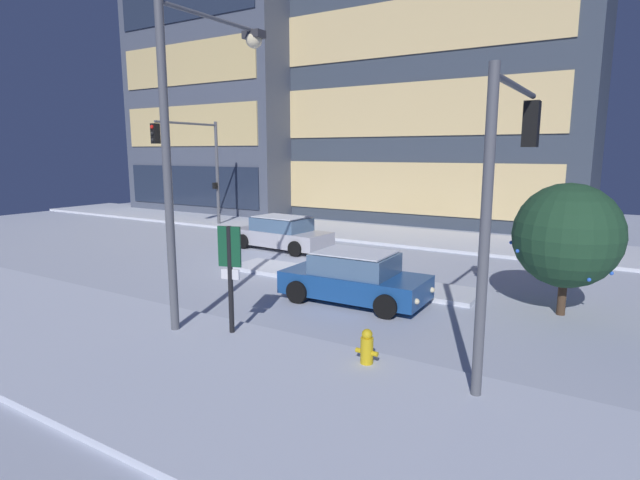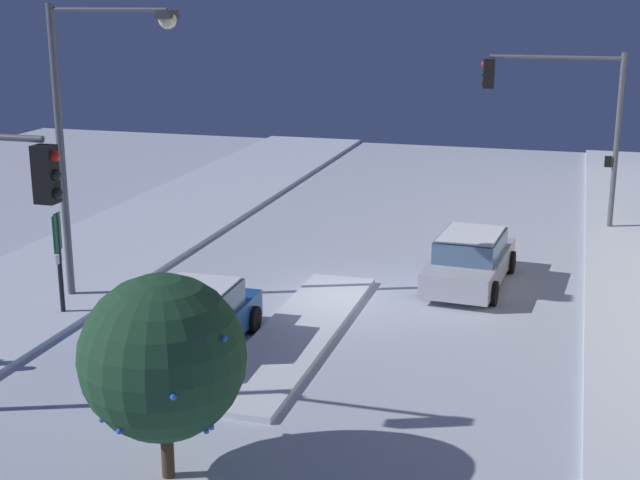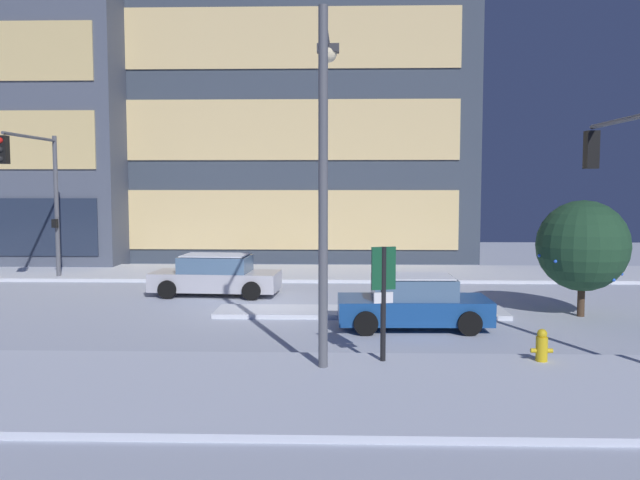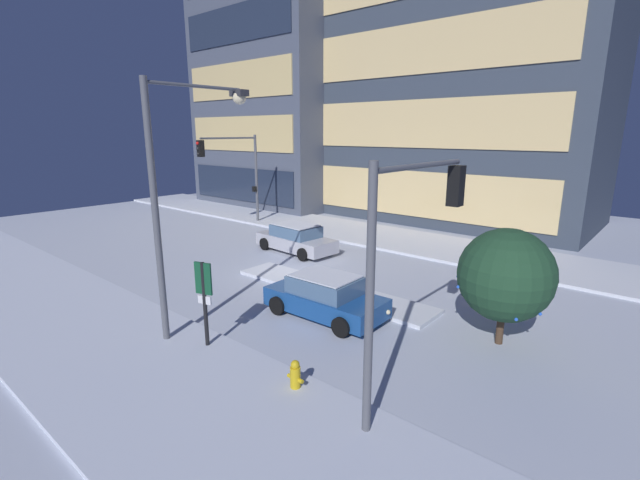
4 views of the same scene
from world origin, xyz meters
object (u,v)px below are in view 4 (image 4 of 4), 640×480
traffic_light_corner_near_right (413,238)px  parking_info_sign (204,295)px  car_near (325,297)px  fire_hydrant (295,377)px  decorated_tree_median (506,275)px  car_far (296,239)px  street_lamp_arched (183,174)px  traffic_light_corner_far_left (235,164)px

traffic_light_corner_near_right → parking_info_sign: traffic_light_corner_near_right is taller
car_near → fire_hydrant: bearing=-60.7°
car_near → decorated_tree_median: (5.32, 1.85, 1.46)m
car_far → fire_hydrant: car_far is taller
car_far → fire_hydrant: size_ratio=5.55×
car_far → traffic_light_corner_near_right: (11.21, -8.06, 3.30)m
fire_hydrant → parking_info_sign: (-3.50, -0.07, 1.30)m
decorated_tree_median → traffic_light_corner_near_right: bearing=-99.0°
traffic_light_corner_near_right → parking_info_sign: 6.36m
car_near → car_far: 8.56m
car_far → decorated_tree_median: size_ratio=1.34×
decorated_tree_median → fire_hydrant: bearing=-116.4°
parking_info_sign → street_lamp_arched: bearing=55.4°
car_near → traffic_light_corner_near_right: size_ratio=0.75×
car_near → parking_info_sign: parking_info_sign is taller
car_far → traffic_light_corner_near_right: size_ratio=0.83×
street_lamp_arched → car_far: bearing=25.3°
traffic_light_corner_far_left → decorated_tree_median: bearing=73.5°
street_lamp_arched → parking_info_sign: size_ratio=2.88×
street_lamp_arched → fire_hydrant: (4.80, -0.35, -4.63)m
street_lamp_arched → decorated_tree_median: bearing=-53.5°
street_lamp_arched → fire_hydrant: size_ratio=8.94×
car_near → street_lamp_arched: bearing=-124.5°
car_far → decorated_tree_median: (11.91, -3.62, 1.46)m
traffic_light_corner_far_left → traffic_light_corner_near_right: 21.25m
parking_info_sign → fire_hydrant: bearing=-105.4°
street_lamp_arched → decorated_tree_median: 9.94m
traffic_light_corner_far_left → fire_hydrant: bearing=54.7°
traffic_light_corner_far_left → fire_hydrant: 20.47m
traffic_light_corner_far_left → parking_info_sign: bearing=47.9°
fire_hydrant → decorated_tree_median: (2.93, 5.89, 1.76)m
traffic_light_corner_near_right → fire_hydrant: size_ratio=6.68×
traffic_light_corner_near_right → decorated_tree_median: size_ratio=1.61×
car_near → parking_info_sign: bearing=-106.4°
car_near → street_lamp_arched: (-2.41, -3.69, 4.34)m
fire_hydrant → decorated_tree_median: size_ratio=0.24×
fire_hydrant → parking_info_sign: bearing=-178.8°
car_near → fire_hydrant: size_ratio=5.04×
car_far → traffic_light_corner_far_left: size_ratio=0.79×
traffic_light_corner_near_right → parking_info_sign: bearing=104.9°
car_near → traffic_light_corner_far_left: bearing=150.3°
street_lamp_arched → traffic_light_corner_near_right: bearing=-80.3°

